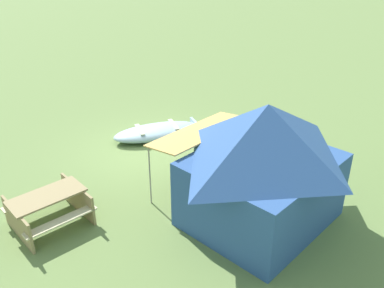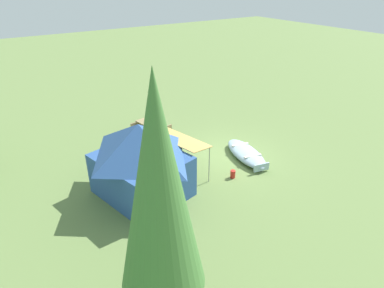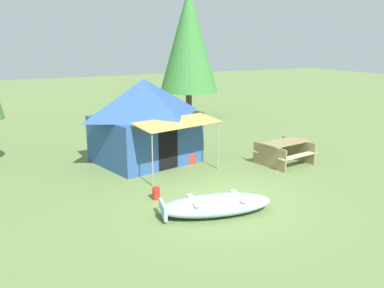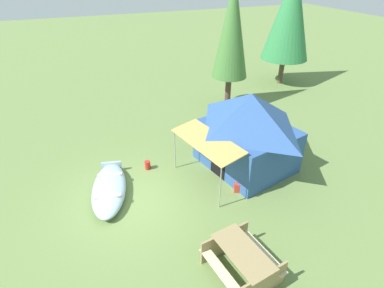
% 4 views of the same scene
% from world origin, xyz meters
% --- Properties ---
extents(ground_plane, '(80.00, 80.00, 0.00)m').
position_xyz_m(ground_plane, '(0.00, 0.00, 0.00)').
color(ground_plane, olive).
extents(beached_rowboat, '(3.08, 1.72, 0.45)m').
position_xyz_m(beached_rowboat, '(-0.65, -0.75, 0.23)').
color(beached_rowboat, '#99B4C5').
rests_on(beached_rowboat, ground_plane).
extents(canvas_cabin_tent, '(3.98, 4.49, 2.93)m').
position_xyz_m(canvas_cabin_tent, '(-0.51, 4.41, 1.52)').
color(canvas_cabin_tent, '#2E5292').
rests_on(canvas_cabin_tent, ground_plane).
extents(picnic_table, '(1.87, 1.73, 0.80)m').
position_xyz_m(picnic_table, '(3.67, 1.89, 0.49)').
color(picnic_table, '#947F55').
rests_on(picnic_table, ground_plane).
extents(cooler_box, '(0.54, 0.57, 0.33)m').
position_xyz_m(cooler_box, '(0.81, 3.49, 0.17)').
color(cooler_box, '#BA3729').
rests_on(cooler_box, ground_plane).
extents(fuel_can, '(0.28, 0.28, 0.34)m').
position_xyz_m(fuel_can, '(-1.59, 0.83, 0.17)').
color(fuel_can, red).
rests_on(fuel_can, ground_plane).
extents(pine_tree_back_right, '(3.15, 3.15, 6.91)m').
position_xyz_m(pine_tree_back_right, '(4.74, 11.37, 4.17)').
color(pine_tree_back_right, '#473934').
rests_on(pine_tree_back_right, ground_plane).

